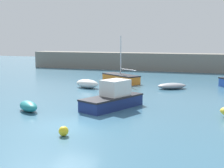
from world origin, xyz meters
The scene contains 8 objects.
ground_plane centered at (0.00, 0.00, -0.10)m, with size 120.00×120.00×0.20m, color #38667F.
harbor_breakwater centered at (0.00, 32.95, 1.37)m, with size 44.97×3.26×2.73m, color slate.
motorboat_with_cabin centered at (0.64, 5.02, 0.74)m, with size 3.73×5.35×2.04m.
sailboat_twin_hulled centered at (-2.72, 17.85, 0.50)m, with size 5.15×4.38×5.30m.
rowboat_blue_near centered at (3.46, 15.25, 0.29)m, with size 3.28×2.81×0.57m.
open_tender_yellow centered at (-4.84, 13.05, 0.43)m, with size 2.97×2.10×0.86m.
fishing_dinghy_green centered at (-4.63, 2.19, 0.35)m, with size 2.38×2.16×0.70m.
mooring_buoy_yellow centered at (0.29, -2.04, 0.26)m, with size 0.51×0.51×0.51m, color yellow.
Camera 1 is at (7.65, -16.03, 5.01)m, focal length 50.00 mm.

